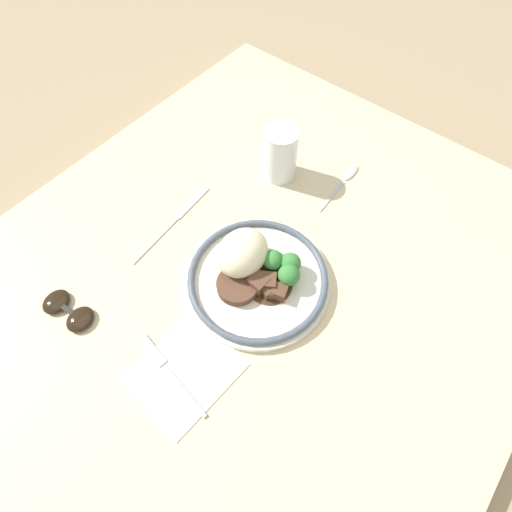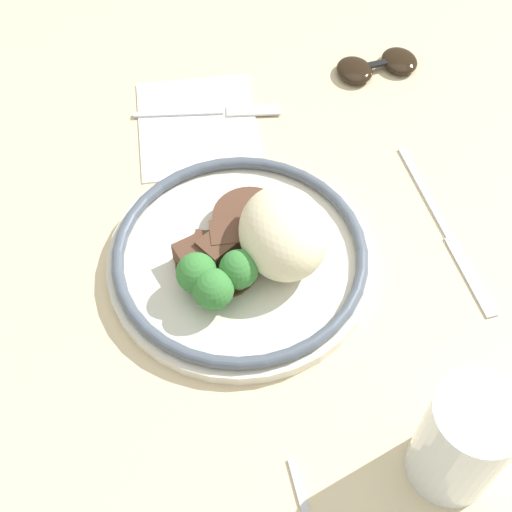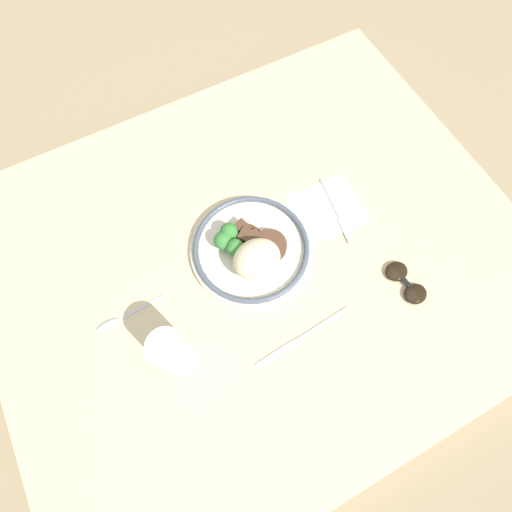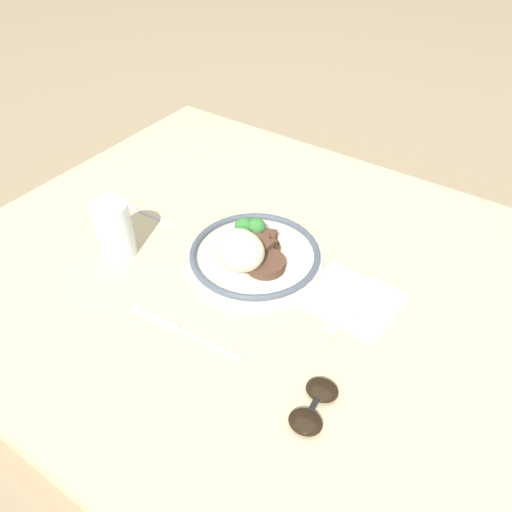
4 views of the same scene
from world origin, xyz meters
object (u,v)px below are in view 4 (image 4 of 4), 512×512
Objects in this scene: knife at (180,330)px; fork at (351,312)px; plate at (252,253)px; spoon at (135,209)px; juice_glass at (115,232)px; sunglasses at (314,405)px.

fork is at bearing -142.30° from knife.
spoon is at bearing 0.27° from plate.
juice_glass is at bearing 27.98° from plate.
sunglasses reaches higher than fork.
sunglasses reaches higher than knife.
knife is at bearing 89.70° from plate.
spoon is (0.08, -0.12, -0.05)m from juice_glass.
spoon is 0.59m from sunglasses.
fork is (-0.44, -0.11, -0.05)m from juice_glass.
knife is (0.21, 0.19, -0.00)m from fork.
sunglasses is (-0.48, 0.09, -0.04)m from juice_glass.
plate is at bearing -45.21° from sunglasses.
fork is at bearing 176.98° from spoon.
knife is (-0.23, 0.08, -0.05)m from juice_glass.
sunglasses is at bearing 157.72° from spoon.
fork reaches higher than knife.
juice_glass is 0.46m from fork.
knife is 0.37m from spoon.
juice_glass reaches higher than knife.
plate is 2.28× the size of juice_glass.
fork is at bearing -84.91° from sunglasses.
juice_glass is 0.15m from spoon.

